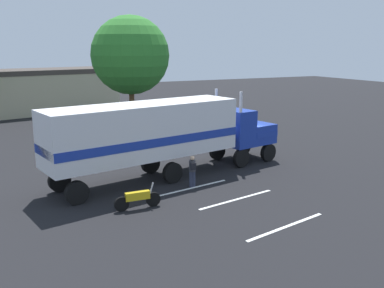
{
  "coord_description": "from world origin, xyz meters",
  "views": [
    {
      "loc": [
        -13.88,
        -21.89,
        6.98
      ],
      "look_at": [
        -3.53,
        -0.76,
        1.6
      ],
      "focal_mm": 39.74,
      "sensor_mm": 36.0,
      "label": 1
    }
  ],
  "objects_px": {
    "semi_truck": "(162,132)",
    "person_bystander": "(192,170)",
    "motorcycle": "(138,198)",
    "tree_center": "(130,55)"
  },
  "relations": [
    {
      "from": "semi_truck",
      "to": "person_bystander",
      "type": "relative_size",
      "value": 8.82
    },
    {
      "from": "semi_truck",
      "to": "tree_center",
      "type": "relative_size",
      "value": 1.5
    },
    {
      "from": "person_bystander",
      "to": "motorcycle",
      "type": "relative_size",
      "value": 0.77
    },
    {
      "from": "person_bystander",
      "to": "tree_center",
      "type": "relative_size",
      "value": 0.17
    },
    {
      "from": "motorcycle",
      "to": "tree_center",
      "type": "relative_size",
      "value": 0.22
    },
    {
      "from": "person_bystander",
      "to": "motorcycle",
      "type": "distance_m",
      "value": 3.9
    },
    {
      "from": "person_bystander",
      "to": "tree_center",
      "type": "bearing_deg",
      "value": 82.45
    },
    {
      "from": "semi_truck",
      "to": "tree_center",
      "type": "xyz_separation_m",
      "value": [
        2.86,
        13.88,
        3.79
      ]
    },
    {
      "from": "semi_truck",
      "to": "motorcycle",
      "type": "bearing_deg",
      "value": -125.66
    },
    {
      "from": "semi_truck",
      "to": "person_bystander",
      "type": "bearing_deg",
      "value": -71.31
    }
  ]
}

